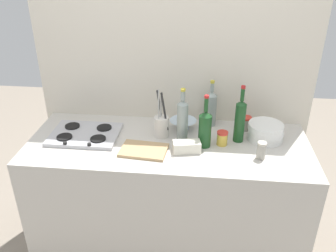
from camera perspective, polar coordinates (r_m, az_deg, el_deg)
name	(u,v)px	position (r m, az deg, el deg)	size (l,w,h in m)	color
ground_plane	(168,245)	(2.86, 0.00, -18.39)	(6.00, 6.00, 0.00)	gray
counter_block	(168,198)	(2.55, 0.00, -11.39)	(1.80, 0.70, 0.90)	beige
backsplash_panel	(174,87)	(2.54, 0.90, 6.17)	(1.90, 0.06, 2.26)	beige
stovetop_hob	(85,134)	(2.42, -13.04, -1.28)	(0.44, 0.34, 0.04)	#B2B2B7
plate_stack	(266,132)	(2.39, 15.23, -0.88)	(0.23, 0.23, 0.11)	white
wine_bottle_leftmost	(205,128)	(2.21, 5.89, -0.31)	(0.08, 0.08, 0.34)	#19471E
wine_bottle_mid_left	(240,120)	(2.29, 11.35, 0.94)	(0.07, 0.07, 0.38)	#19471E
wine_bottle_mid_right	(211,108)	(2.47, 6.84, 2.89)	(0.08, 0.08, 0.33)	gray
wine_bottle_rightmost	(182,120)	(2.25, 2.31, 0.94)	(0.07, 0.07, 0.36)	gray
mixing_bowl	(183,124)	(2.44, 2.40, 0.32)	(0.18, 0.18, 0.07)	silver
butter_dish	(187,147)	(2.19, 2.98, -3.31)	(0.17, 0.08, 0.07)	silver
utensil_crock	(162,125)	(2.33, -1.03, 0.15)	(0.10, 0.10, 0.33)	silver
condiment_jar_front	(261,150)	(2.18, 14.60, -3.77)	(0.05, 0.05, 0.11)	#9E998C
condiment_jar_rear	(246,123)	(2.48, 12.22, 0.44)	(0.08, 0.08, 0.09)	#9E998C
condiment_jar_spare	(222,138)	(2.28, 8.60, -1.92)	(0.07, 0.07, 0.09)	gold
cutting_board	(144,150)	(2.20, -3.88, -3.85)	(0.28, 0.19, 0.02)	tan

